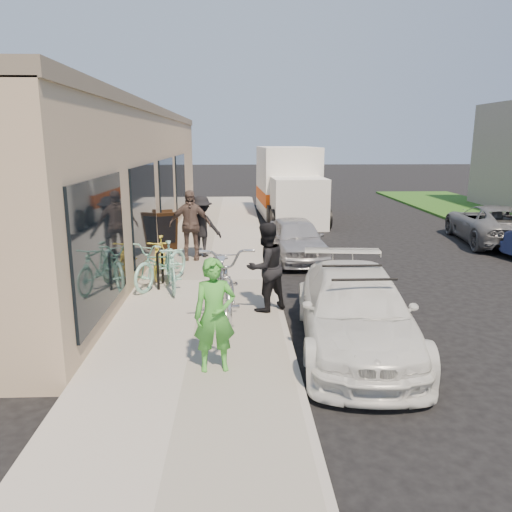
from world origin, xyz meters
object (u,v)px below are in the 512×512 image
object	(u,v)px
tandem_bike	(224,278)
bystander_b	(190,225)
sandwich_board	(164,230)
sedan_silver	(296,239)
man_standing	(266,267)
sedan_white	(355,311)
cruiser_bike_c	(160,257)
woman_rider	(215,315)
moving_truck	(289,187)
far_car_gray	(491,224)
cruiser_bike_a	(170,266)
bike_rack	(160,264)
bystander_a	(202,226)
cruiser_bike_b	(162,263)

from	to	relation	value
tandem_bike	bystander_b	bearing A→B (deg)	97.18
sandwich_board	sedan_silver	xyz separation A→B (m)	(3.73, -0.71, -0.14)
sedan_silver	bystander_b	size ratio (longest dim) A/B	1.86
sedan_silver	man_standing	bearing A→B (deg)	-108.24
sedan_white	cruiser_bike_c	xyz separation A→B (m)	(-3.69, 3.91, -0.01)
sedan_white	woman_rider	bearing A→B (deg)	-149.68
moving_truck	bystander_b	bearing A→B (deg)	-116.25
far_car_gray	cruiser_bike_a	size ratio (longest dim) A/B	2.64
sandwich_board	woman_rider	bearing A→B (deg)	-98.25
bike_rack	sedan_silver	bearing A→B (deg)	42.04
sandwich_board	bystander_a	bearing A→B (deg)	-57.65
bike_rack	tandem_bike	size ratio (longest dim) A/B	0.31
sandwich_board	moving_truck	world-z (taller)	moving_truck
sedan_white	tandem_bike	distance (m)	2.45
moving_truck	woman_rider	bearing A→B (deg)	-102.75
cruiser_bike_c	bike_rack	bearing A→B (deg)	-80.31
moving_truck	far_car_gray	size ratio (longest dim) A/B	1.39
woman_rider	tandem_bike	bearing A→B (deg)	80.50
tandem_bike	cruiser_bike_c	world-z (taller)	tandem_bike
sandwich_board	sedan_silver	distance (m)	3.80
cruiser_bike_a	man_standing	bearing A→B (deg)	-48.39
far_car_gray	man_standing	xyz separation A→B (m)	(-7.74, -6.74, 0.37)
cruiser_bike_b	woman_rider	bearing A→B (deg)	-47.02
woman_rider	cruiser_bike_a	bearing A→B (deg)	98.50
sedan_silver	tandem_bike	xyz separation A→B (m)	(-1.87, -4.88, 0.25)
tandem_bike	cruiser_bike_a	distance (m)	2.03
sedan_silver	bystander_b	xyz separation A→B (m)	(-2.88, -0.48, 0.49)
sandwich_board	sedan_silver	bearing A→B (deg)	-31.84
far_car_gray	bike_rack	bearing A→B (deg)	35.14
sedan_white	far_car_gray	size ratio (longest dim) A/B	1.00
sedan_white	woman_rider	xyz separation A→B (m)	(-2.20, -1.02, 0.32)
bike_rack	sedan_white	size ratio (longest dim) A/B	0.18
bike_rack	bystander_b	size ratio (longest dim) A/B	0.44
cruiser_bike_b	bystander_a	bearing A→B (deg)	101.26
cruiser_bike_a	cruiser_bike_b	size ratio (longest dim) A/B	0.86
sedan_white	moving_truck	xyz separation A→B (m)	(0.34, 13.65, 0.70)
tandem_bike	man_standing	size ratio (longest dim) A/B	1.58
sandwich_board	cruiser_bike_a	distance (m)	4.00
sandwich_board	sedan_white	xyz separation A→B (m)	(3.98, -6.80, -0.11)
woman_rider	bystander_b	xyz separation A→B (m)	(-0.93, 6.63, 0.13)
bystander_b	cruiser_bike_a	bearing A→B (deg)	-96.70
far_car_gray	woman_rider	bearing A→B (deg)	55.03
bike_rack	tandem_bike	bearing A→B (deg)	-52.53
moving_truck	far_car_gray	bearing A→B (deg)	-45.00
man_standing	bystander_b	distance (m)	4.52
sedan_white	bystander_b	xyz separation A→B (m)	(-3.12, 5.61, 0.46)
far_car_gray	sandwich_board	bearing A→B (deg)	15.68
far_car_gray	woman_rider	size ratio (longest dim) A/B	2.78
sandwich_board	bystander_a	world-z (taller)	bystander_a
tandem_bike	bystander_b	xyz separation A→B (m)	(-1.01, 4.40, 0.24)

